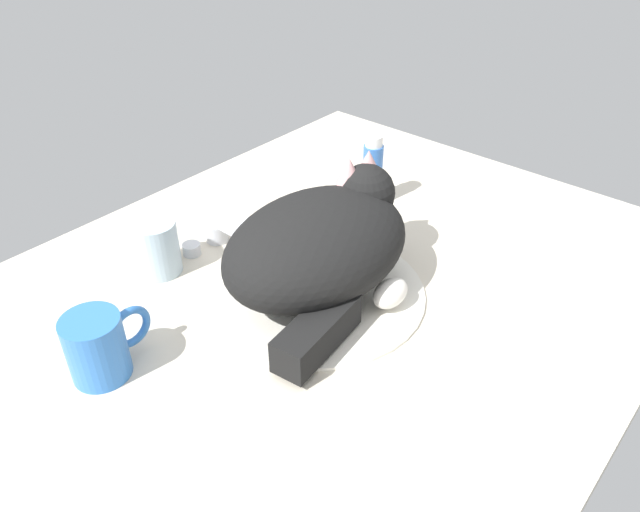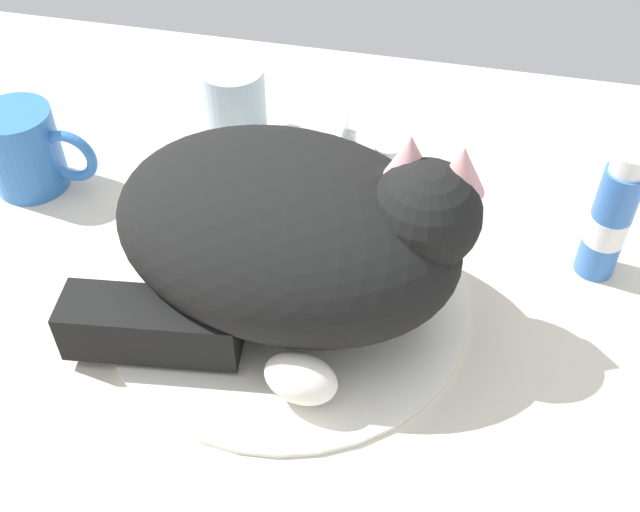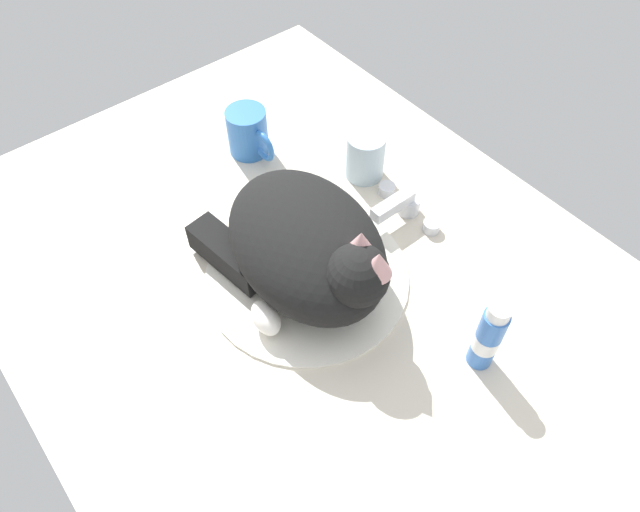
{
  "view_description": "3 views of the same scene",
  "coord_description": "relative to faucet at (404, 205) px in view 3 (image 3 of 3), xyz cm",
  "views": [
    {
      "loc": [
        -50.74,
        -44.23,
        53.54
      ],
      "look_at": [
        1.61,
        0.82,
        5.24
      ],
      "focal_mm": 34.09,
      "sensor_mm": 36.0,
      "label": 1
    },
    {
      "loc": [
        12.33,
        -42.28,
        48.86
      ],
      "look_at": [
        2.96,
        -0.84,
        6.69
      ],
      "focal_mm": 43.3,
      "sensor_mm": 36.0,
      "label": 2
    },
    {
      "loc": [
        41.23,
        -31.03,
        71.66
      ],
      "look_at": [
        2.25,
        0.68,
        6.86
      ],
      "focal_mm": 33.14,
      "sensor_mm": 36.0,
      "label": 3
    }
  ],
  "objects": [
    {
      "name": "rinse_cup",
      "position": [
        -11.0,
        1.38,
        1.96
      ],
      "size": [
        6.46,
        6.46,
        8.31
      ],
      "color": "silver",
      "rests_on": "ground_plane"
    },
    {
      "name": "coffee_mug",
      "position": [
        -28.11,
        -10.37,
        1.99
      ],
      "size": [
        11.05,
        7.0,
        8.37
      ],
      "color": "#3372C6",
      "rests_on": "ground_plane"
    },
    {
      "name": "sink_basin",
      "position": [
        0.0,
        -19.83,
        -1.7
      ],
      "size": [
        30.44,
        30.44,
        0.98
      ],
      "primitive_type": "cylinder",
      "color": "white",
      "rests_on": "ground_plane"
    },
    {
      "name": "faucet",
      "position": [
        0.0,
        0.0,
        0.0
      ],
      "size": [
        13.14,
        9.69,
        5.15
      ],
      "color": "silver",
      "rests_on": "ground_plane"
    },
    {
      "name": "toothpaste_bottle",
      "position": [
        25.39,
        -10.31,
        3.72
      ],
      "size": [
        3.47,
        3.47,
        12.74
      ],
      "color": "#3870C6",
      "rests_on": "ground_plane"
    },
    {
      "name": "ground_plane",
      "position": [
        0.0,
        -19.83,
        -3.7
      ],
      "size": [
        110.0,
        82.5,
        3.0
      ],
      "primitive_type": "cube",
      "color": "beige"
    },
    {
      "name": "cat",
      "position": [
        0.71,
        -20.14,
        5.9
      ],
      "size": [
        31.15,
        23.66,
        16.2
      ],
      "color": "black",
      "rests_on": "sink_basin"
    }
  ]
}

